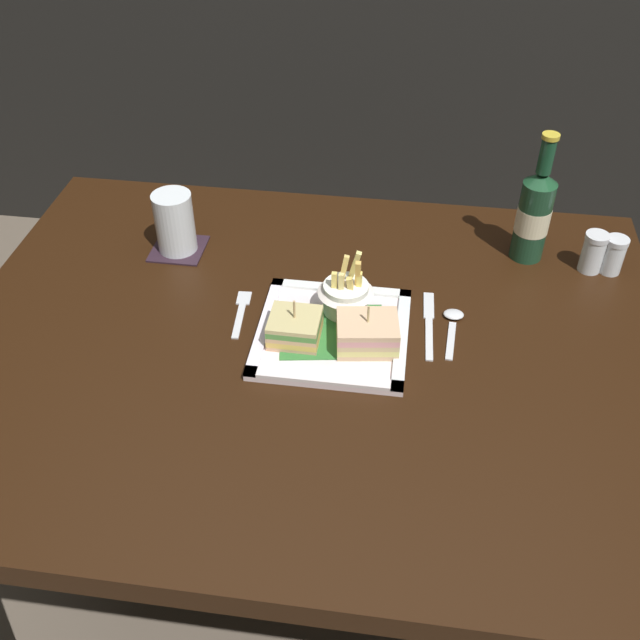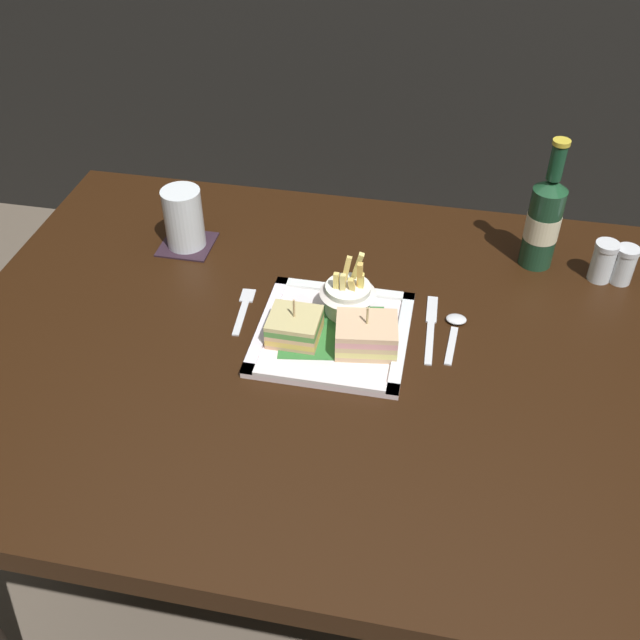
{
  "view_description": "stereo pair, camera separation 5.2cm",
  "coord_description": "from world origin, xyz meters",
  "px_view_note": "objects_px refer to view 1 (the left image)",
  "views": [
    {
      "loc": [
        0.15,
        -0.91,
        1.57
      ],
      "look_at": [
        0.02,
        0.01,
        0.79
      ],
      "focal_mm": 41.48,
      "sensor_mm": 36.0,
      "label": 1
    },
    {
      "loc": [
        0.2,
        -0.9,
        1.57
      ],
      "look_at": [
        0.02,
        0.01,
        0.79
      ],
      "focal_mm": 41.48,
      "sensor_mm": 36.0,
      "label": 2
    }
  ],
  "objects_px": {
    "sandwich_half_right": "(367,333)",
    "pepper_shaker": "(613,257)",
    "knife": "(429,322)",
    "sandwich_half_left": "(295,328)",
    "beer_bottle": "(534,213)",
    "fork": "(241,311)",
    "water_glass": "(175,226)",
    "salt_shaker": "(593,254)",
    "spoon": "(453,321)",
    "dining_table": "(308,389)",
    "square_plate": "(333,333)",
    "fries_cup": "(346,292)"
  },
  "relations": [
    {
      "from": "sandwich_half_right",
      "to": "pepper_shaker",
      "type": "bearing_deg",
      "value": 33.15
    },
    {
      "from": "sandwich_half_right",
      "to": "knife",
      "type": "relative_size",
      "value": 0.61
    },
    {
      "from": "sandwich_half_left",
      "to": "beer_bottle",
      "type": "bearing_deg",
      "value": 37.98
    },
    {
      "from": "sandwich_half_right",
      "to": "fork",
      "type": "bearing_deg",
      "value": 163.58
    },
    {
      "from": "water_glass",
      "to": "salt_shaker",
      "type": "height_order",
      "value": "water_glass"
    },
    {
      "from": "beer_bottle",
      "to": "pepper_shaker",
      "type": "bearing_deg",
      "value": -10.91
    },
    {
      "from": "spoon",
      "to": "dining_table",
      "type": "bearing_deg",
      "value": -161.87
    },
    {
      "from": "knife",
      "to": "spoon",
      "type": "distance_m",
      "value": 0.04
    },
    {
      "from": "square_plate",
      "to": "beer_bottle",
      "type": "bearing_deg",
      "value": 40.22
    },
    {
      "from": "water_glass",
      "to": "spoon",
      "type": "bearing_deg",
      "value": -15.56
    },
    {
      "from": "salt_shaker",
      "to": "beer_bottle",
      "type": "bearing_deg",
      "value": 165.7
    },
    {
      "from": "fries_cup",
      "to": "fork",
      "type": "bearing_deg",
      "value": -174.55
    },
    {
      "from": "water_glass",
      "to": "beer_bottle",
      "type": "bearing_deg",
      "value": 6.39
    },
    {
      "from": "water_glass",
      "to": "fork",
      "type": "relative_size",
      "value": 0.93
    },
    {
      "from": "square_plate",
      "to": "knife",
      "type": "relative_size",
      "value": 1.41
    },
    {
      "from": "square_plate",
      "to": "beer_bottle",
      "type": "distance_m",
      "value": 0.45
    },
    {
      "from": "dining_table",
      "to": "salt_shaker",
      "type": "distance_m",
      "value": 0.58
    },
    {
      "from": "fork",
      "to": "knife",
      "type": "xyz_separation_m",
      "value": [
        0.33,
        0.02,
        0.0
      ]
    },
    {
      "from": "square_plate",
      "to": "fork",
      "type": "xyz_separation_m",
      "value": [
        -0.17,
        0.04,
        -0.01
      ]
    },
    {
      "from": "beer_bottle",
      "to": "salt_shaker",
      "type": "relative_size",
      "value": 3.23
    },
    {
      "from": "sandwich_half_right",
      "to": "fries_cup",
      "type": "relative_size",
      "value": 0.99
    },
    {
      "from": "dining_table",
      "to": "fork",
      "type": "height_order",
      "value": "fork"
    },
    {
      "from": "dining_table",
      "to": "water_glass",
      "type": "height_order",
      "value": "water_glass"
    },
    {
      "from": "spoon",
      "to": "beer_bottle",
      "type": "bearing_deg",
      "value": 58.36
    },
    {
      "from": "water_glass",
      "to": "fork",
      "type": "xyz_separation_m",
      "value": [
        0.16,
        -0.17,
        -0.05
      ]
    },
    {
      "from": "water_glass",
      "to": "fork",
      "type": "height_order",
      "value": "water_glass"
    },
    {
      "from": "fork",
      "to": "salt_shaker",
      "type": "height_order",
      "value": "salt_shaker"
    },
    {
      "from": "water_glass",
      "to": "salt_shaker",
      "type": "xyz_separation_m",
      "value": [
        0.78,
        0.05,
        -0.02
      ]
    },
    {
      "from": "spoon",
      "to": "fork",
      "type": "bearing_deg",
      "value": -176.77
    },
    {
      "from": "salt_shaker",
      "to": "pepper_shaker",
      "type": "xyz_separation_m",
      "value": [
        0.04,
        0.0,
        -0.0
      ]
    },
    {
      "from": "salt_shaker",
      "to": "square_plate",
      "type": "bearing_deg",
      "value": -150.49
    },
    {
      "from": "dining_table",
      "to": "beer_bottle",
      "type": "xyz_separation_m",
      "value": [
        0.38,
        0.3,
        0.21
      ]
    },
    {
      "from": "sandwich_half_left",
      "to": "fries_cup",
      "type": "relative_size",
      "value": 0.76
    },
    {
      "from": "sandwich_half_left",
      "to": "sandwich_half_right",
      "type": "xyz_separation_m",
      "value": [
        0.12,
        0.0,
        0.0
      ]
    },
    {
      "from": "square_plate",
      "to": "fries_cup",
      "type": "relative_size",
      "value": 2.27
    },
    {
      "from": "dining_table",
      "to": "fork",
      "type": "xyz_separation_m",
      "value": [
        -0.13,
        0.06,
        0.12
      ]
    },
    {
      "from": "fries_cup",
      "to": "pepper_shaker",
      "type": "distance_m",
      "value": 0.51
    },
    {
      "from": "water_glass",
      "to": "square_plate",
      "type": "bearing_deg",
      "value": -32.56
    },
    {
      "from": "salt_shaker",
      "to": "sandwich_half_right",
      "type": "bearing_deg",
      "value": -144.45
    },
    {
      "from": "water_glass",
      "to": "spoon",
      "type": "distance_m",
      "value": 0.55
    },
    {
      "from": "dining_table",
      "to": "water_glass",
      "type": "bearing_deg",
      "value": 141.94
    },
    {
      "from": "fries_cup",
      "to": "spoon",
      "type": "xyz_separation_m",
      "value": [
        0.19,
        0.0,
        -0.04
      ]
    },
    {
      "from": "sandwich_half_left",
      "to": "beer_bottle",
      "type": "height_order",
      "value": "beer_bottle"
    },
    {
      "from": "spoon",
      "to": "water_glass",
      "type": "bearing_deg",
      "value": 164.44
    },
    {
      "from": "dining_table",
      "to": "water_glass",
      "type": "xyz_separation_m",
      "value": [
        -0.29,
        0.23,
        0.17
      ]
    },
    {
      "from": "knife",
      "to": "spoon",
      "type": "bearing_deg",
      "value": 5.93
    },
    {
      "from": "fork",
      "to": "spoon",
      "type": "xyz_separation_m",
      "value": [
        0.37,
        0.02,
        0.0
      ]
    },
    {
      "from": "dining_table",
      "to": "square_plate",
      "type": "distance_m",
      "value": 0.13
    },
    {
      "from": "dining_table",
      "to": "pepper_shaker",
      "type": "bearing_deg",
      "value": 27.17
    },
    {
      "from": "sandwich_half_right",
      "to": "fork",
      "type": "distance_m",
      "value": 0.24
    }
  ]
}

